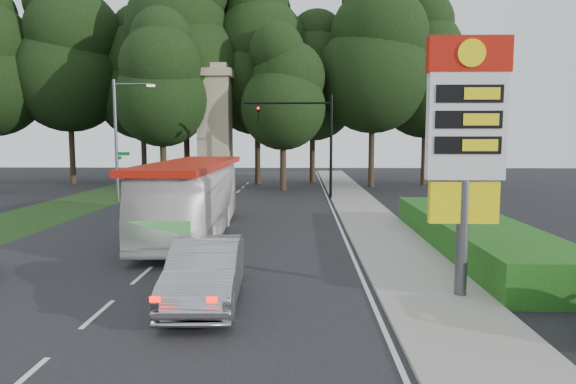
{
  "coord_description": "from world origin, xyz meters",
  "views": [
    {
      "loc": [
        4.93,
        -11.45,
        4.32
      ],
      "look_at": [
        4.44,
        8.11,
        2.2
      ],
      "focal_mm": 32.0,
      "sensor_mm": 36.0,
      "label": 1
    }
  ],
  "objects_px": {
    "gas_station_pylon": "(466,132)",
    "sedan_silver": "(206,272)",
    "traffic_signal_mast": "(312,131)",
    "monument": "(215,127)",
    "streetlight_signs": "(119,135)",
    "transit_bus": "(192,199)"
  },
  "relations": [
    {
      "from": "gas_station_pylon",
      "to": "sedan_silver",
      "type": "xyz_separation_m",
      "value": [
        -6.74,
        -0.48,
        -3.63
      ]
    },
    {
      "from": "traffic_signal_mast",
      "to": "monument",
      "type": "bearing_deg",
      "value": 142.0
    },
    {
      "from": "monument",
      "to": "sedan_silver",
      "type": "bearing_deg",
      "value": -81.1
    },
    {
      "from": "traffic_signal_mast",
      "to": "streetlight_signs",
      "type": "height_order",
      "value": "streetlight_signs"
    },
    {
      "from": "gas_station_pylon",
      "to": "sedan_silver",
      "type": "relative_size",
      "value": 1.38
    },
    {
      "from": "gas_station_pylon",
      "to": "streetlight_signs",
      "type": "relative_size",
      "value": 0.86
    },
    {
      "from": "gas_station_pylon",
      "to": "transit_bus",
      "type": "xyz_separation_m",
      "value": [
        -8.98,
        8.5,
        -2.83
      ]
    },
    {
      "from": "monument",
      "to": "transit_bus",
      "type": "bearing_deg",
      "value": -83.52
    },
    {
      "from": "streetlight_signs",
      "to": "monument",
      "type": "height_order",
      "value": "monument"
    },
    {
      "from": "streetlight_signs",
      "to": "sedan_silver",
      "type": "distance_m",
      "value": 22.86
    },
    {
      "from": "monument",
      "to": "transit_bus",
      "type": "xyz_separation_m",
      "value": [
        2.22,
        -19.51,
        -3.48
      ]
    },
    {
      "from": "transit_bus",
      "to": "sedan_silver",
      "type": "distance_m",
      "value": 9.29
    },
    {
      "from": "gas_station_pylon",
      "to": "traffic_signal_mast",
      "type": "relative_size",
      "value": 0.95
    },
    {
      "from": "traffic_signal_mast",
      "to": "transit_bus",
      "type": "bearing_deg",
      "value": -112.03
    },
    {
      "from": "traffic_signal_mast",
      "to": "transit_bus",
      "type": "relative_size",
      "value": 0.62
    },
    {
      "from": "monument",
      "to": "sedan_silver",
      "type": "xyz_separation_m",
      "value": [
        4.46,
        -28.49,
        -4.29
      ]
    },
    {
      "from": "gas_station_pylon",
      "to": "traffic_signal_mast",
      "type": "xyz_separation_m",
      "value": [
        -3.52,
        22.0,
        0.22
      ]
    },
    {
      "from": "gas_station_pylon",
      "to": "transit_bus",
      "type": "bearing_deg",
      "value": 136.59
    },
    {
      "from": "gas_station_pylon",
      "to": "sedan_silver",
      "type": "bearing_deg",
      "value": -175.91
    },
    {
      "from": "transit_bus",
      "to": "sedan_silver",
      "type": "xyz_separation_m",
      "value": [
        2.24,
        -8.98,
        -0.81
      ]
    },
    {
      "from": "transit_bus",
      "to": "streetlight_signs",
      "type": "bearing_deg",
      "value": 119.68
    },
    {
      "from": "sedan_silver",
      "to": "monument",
      "type": "bearing_deg",
      "value": 95.73
    }
  ]
}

